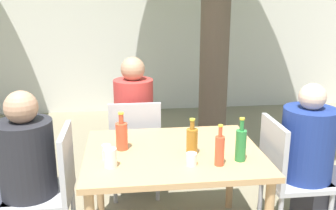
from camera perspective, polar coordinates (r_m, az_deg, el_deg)
cafe_building_wall at (r=5.99m, az=-3.83°, el=12.37°), size 10.00×0.08×2.80m
dining_table_front at (r=2.68m, az=0.78°, el=-8.65°), size 1.23×0.97×0.74m
patio_chair_0 at (r=2.77m, az=-17.29°, el=-11.51°), size 0.44×0.44×0.92m
patio_chair_1 at (r=2.96m, az=17.50°, el=-9.65°), size 0.44×0.44×0.92m
patio_chair_2 at (r=3.37m, az=-5.03°, el=-5.72°), size 0.44×0.44×0.92m
person_seated_0 at (r=2.81m, az=-22.09°, el=-11.18°), size 0.59×0.37×1.20m
person_seated_1 at (r=3.06m, az=21.56°, el=-8.95°), size 0.59×0.38×1.20m
person_seated_2 at (r=3.57m, az=-5.18°, el=-3.63°), size 0.36×0.58×1.28m
soda_bottle_0 at (r=2.65m, az=-7.07°, el=-4.59°), size 0.08×0.08×0.27m
amber_bottle_1 at (r=2.57m, az=3.68°, el=-5.42°), size 0.08×0.08×0.25m
soda_bottle_2 at (r=2.41m, az=7.88°, el=-6.76°), size 0.06×0.06×0.27m
green_bottle_3 at (r=2.50m, az=11.03°, el=-5.88°), size 0.07×0.07×0.30m
drinking_glass_0 at (r=2.53m, az=-9.33°, el=-7.10°), size 0.06×0.06×0.10m
drinking_glass_1 at (r=2.41m, az=-8.78°, el=-7.96°), size 0.08×0.08×0.12m
drinking_glass_2 at (r=2.42m, az=3.60°, el=-8.23°), size 0.07×0.07×0.08m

